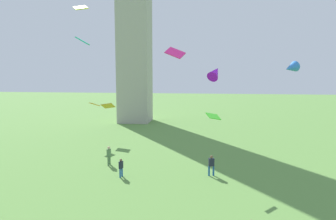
% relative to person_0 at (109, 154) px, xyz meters
% --- Properties ---
extents(person_0, '(0.29, 0.56, 1.80)m').
position_rel_person_0_xyz_m(person_0, '(0.00, 0.00, 0.00)').
color(person_0, '#51754C').
rests_on(person_0, ground_plane).
extents(person_2, '(0.53, 0.37, 1.75)m').
position_rel_person_0_xyz_m(person_2, '(9.49, -1.85, -0.03)').
color(person_2, '#235693').
rests_on(person_2, ground_plane).
extents(person_3, '(0.31, 0.48, 1.55)m').
position_rel_person_0_xyz_m(person_3, '(2.03, -3.10, -0.14)').
color(person_3, '#235693').
rests_on(person_3, ground_plane).
extents(kite_flying_1, '(1.50, 1.02, 0.93)m').
position_rel_person_0_xyz_m(kite_flying_1, '(6.76, -5.33, 9.01)').
color(kite_flying_1, '#E92382').
extents(kite_flying_2, '(1.76, 1.23, 0.85)m').
position_rel_person_0_xyz_m(kite_flying_2, '(-3.28, 10.08, 3.45)').
color(kite_flying_2, gold).
extents(kite_flying_3, '(1.86, 1.79, 1.29)m').
position_rel_person_0_xyz_m(kite_flying_3, '(16.66, 2.60, 8.06)').
color(kite_flying_3, '#317CDE').
extents(kite_flying_4, '(1.31, 1.38, 0.47)m').
position_rel_person_0_xyz_m(kite_flying_4, '(-4.31, 8.12, 3.83)').
color(kite_flying_4, gold).
extents(kite_flying_5, '(1.35, 1.82, 0.66)m').
position_rel_person_0_xyz_m(kite_flying_5, '(-1.80, -0.99, 10.36)').
color(kite_flying_5, '#24B7A0').
extents(kite_flying_6, '(1.92, 2.32, 1.88)m').
position_rel_person_0_xyz_m(kite_flying_6, '(9.84, 4.71, 7.63)').
color(kite_flying_6, '#980EDB').
extents(kite_flying_7, '(1.43, 1.48, 0.63)m').
position_rel_person_0_xyz_m(kite_flying_7, '(-0.03, -5.49, 12.23)').
color(kite_flying_7, yellow).
extents(kite_flying_8, '(1.28, 1.26, 0.61)m').
position_rel_person_0_xyz_m(kite_flying_8, '(9.57, -2.65, 4.16)').
color(kite_flying_8, '#44DB2A').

